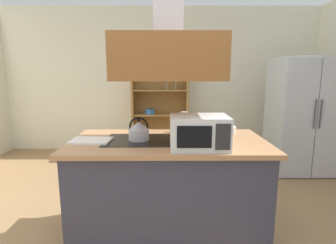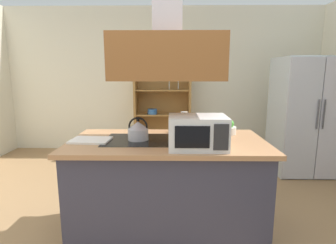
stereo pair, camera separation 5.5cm
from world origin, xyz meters
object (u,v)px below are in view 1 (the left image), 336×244
refrigerator (303,116)px  microwave (199,132)px  kettle (139,131)px  fruit_bowl (226,128)px  wine_glass_on_counter (184,117)px  cutting_board (91,141)px  dish_cabinet (160,110)px

refrigerator → microwave: 2.60m
kettle → fruit_bowl: (0.84, 0.27, -0.04)m
kettle → microwave: microwave is taller
kettle → microwave: bearing=-25.7°
wine_glass_on_counter → kettle: bearing=-140.9°
refrigerator → wine_glass_on_counter: refrigerator is taller
kettle → cutting_board: kettle is taller
refrigerator → dish_cabinet: size_ratio=0.95×
kettle → wine_glass_on_counter: 0.56m
kettle → fruit_bowl: bearing=17.7°
fruit_bowl → refrigerator: bearing=42.7°
cutting_board → wine_glass_on_counter: wine_glass_on_counter is taller
dish_cabinet → microwave: bearing=-82.5°
cutting_board → fruit_bowl: size_ratio=1.66×
dish_cabinet → fruit_bowl: bearing=-73.5°
refrigerator → microwave: size_ratio=3.74×
kettle → fruit_bowl: kettle is taller
microwave → refrigerator: bearing=46.1°
kettle → wine_glass_on_counter: kettle is taller
refrigerator → cutting_board: 3.19m
microwave → fruit_bowl: size_ratio=2.25×
cutting_board → refrigerator: bearing=31.5°
fruit_bowl → cutting_board: bearing=-165.8°
refrigerator → cutting_board: (-2.72, -1.67, 0.05)m
dish_cabinet → fruit_bowl: size_ratio=8.86×
cutting_board → microwave: 0.95m
microwave → wine_glass_on_counter: size_ratio=2.23×
wine_glass_on_counter → fruit_bowl: size_ratio=1.01×
fruit_bowl → dish_cabinet: bearing=106.5°
refrigerator → kettle: size_ratio=8.34×
microwave → dish_cabinet: bearing=97.5°
dish_cabinet → refrigerator: bearing=-25.5°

